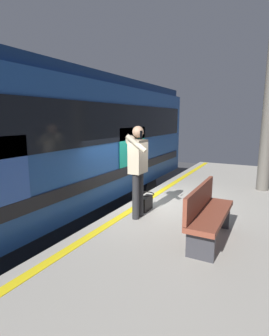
{
  "coord_description": "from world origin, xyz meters",
  "views": [
    {
      "loc": [
        5.42,
        2.93,
        2.96
      ],
      "look_at": [
        0.45,
        0.3,
        1.9
      ],
      "focal_mm": 28.54,
      "sensor_mm": 36.0,
      "label": 1
    }
  ],
  "objects_px": {
    "handbag": "(146,202)",
    "station_column": "(269,116)",
    "bench": "(207,211)",
    "train_carriage": "(34,141)",
    "passenger": "(138,164)"
  },
  "relations": [
    {
      "from": "passenger",
      "to": "station_column",
      "type": "bearing_deg",
      "value": 148.66
    },
    {
      "from": "handbag",
      "to": "bench",
      "type": "height_order",
      "value": "bench"
    },
    {
      "from": "train_carriage",
      "to": "bench",
      "type": "distance_m",
      "value": 4.03
    },
    {
      "from": "handbag",
      "to": "station_column",
      "type": "height_order",
      "value": "station_column"
    },
    {
      "from": "station_column",
      "to": "bench",
      "type": "distance_m",
      "value": 4.18
    },
    {
      "from": "handbag",
      "to": "station_column",
      "type": "relative_size",
      "value": 0.1
    },
    {
      "from": "passenger",
      "to": "station_column",
      "type": "distance_m",
      "value": 4.14
    },
    {
      "from": "bench",
      "to": "handbag",
      "type": "bearing_deg",
      "value": -119.54
    },
    {
      "from": "train_carriage",
      "to": "passenger",
      "type": "relative_size",
      "value": 6.6
    },
    {
      "from": "handbag",
      "to": "station_column",
      "type": "distance_m",
      "value": 4.11
    },
    {
      "from": "handbag",
      "to": "bench",
      "type": "relative_size",
      "value": 0.25
    },
    {
      "from": "train_carriage",
      "to": "station_column",
      "type": "bearing_deg",
      "value": 129.27
    },
    {
      "from": "train_carriage",
      "to": "handbag",
      "type": "distance_m",
      "value": 2.84
    },
    {
      "from": "passenger",
      "to": "handbag",
      "type": "relative_size",
      "value": 4.56
    },
    {
      "from": "station_column",
      "to": "bench",
      "type": "bearing_deg",
      "value": -9.58
    }
  ]
}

